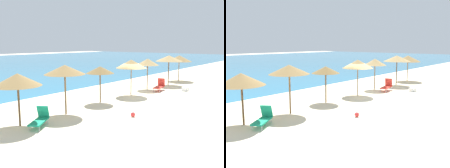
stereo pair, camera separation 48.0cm
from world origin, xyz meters
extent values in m
plane|color=beige|center=(0.00, 0.00, 0.00)|extent=(160.00, 160.00, 0.00)
cylinder|color=brown|center=(-9.95, 0.56, 1.08)|extent=(0.10, 0.10, 2.16)
cone|color=olive|center=(-9.95, 0.56, 2.32)|extent=(2.32, 2.32, 0.62)
cylinder|color=brown|center=(-7.07, 0.41, 1.23)|extent=(0.10, 0.10, 2.46)
cone|color=olive|center=(-7.07, 0.41, 2.58)|extent=(2.34, 2.34, 0.54)
cylinder|color=brown|center=(-3.60, 0.78, 1.08)|extent=(0.09, 0.09, 2.17)
cone|color=olive|center=(-3.60, 0.78, 2.26)|extent=(1.94, 1.94, 0.48)
cylinder|color=brown|center=(-0.26, 0.47, 1.15)|extent=(0.07, 0.07, 2.29)
cone|color=#9E7F4C|center=(-0.26, 0.47, 2.47)|extent=(2.39, 2.39, 0.65)
cylinder|color=brown|center=(2.91, 0.87, 1.14)|extent=(0.08, 0.08, 2.28)
cone|color=tan|center=(2.91, 0.87, 2.42)|extent=(1.98, 1.98, 0.58)
cylinder|color=brown|center=(6.20, 0.43, 1.23)|extent=(0.09, 0.09, 2.46)
cone|color=tan|center=(6.20, 0.43, 2.60)|extent=(2.58, 2.58, 0.57)
cylinder|color=brown|center=(9.52, 0.82, 1.11)|extent=(0.08, 0.08, 2.23)
cone|color=olive|center=(9.52, 0.82, 2.41)|extent=(2.69, 2.69, 0.67)
cube|color=#199972|center=(-9.52, -0.38, 0.28)|extent=(1.46, 1.23, 0.07)
cube|color=#199972|center=(-8.98, -0.03, 0.62)|extent=(0.54, 0.63, 0.66)
cylinder|color=silver|center=(-10.14, -0.49, 0.12)|extent=(0.04, 0.04, 0.25)
cylinder|color=silver|center=(-9.88, -0.90, 0.12)|extent=(0.04, 0.04, 0.25)
cylinder|color=silver|center=(-9.17, 0.14, 0.12)|extent=(0.04, 0.04, 0.25)
cylinder|color=silver|center=(-8.90, -0.27, 0.12)|extent=(0.04, 0.04, 0.25)
cube|color=red|center=(2.69, -0.40, 0.32)|extent=(1.64, 0.91, 0.07)
cube|color=red|center=(3.41, -0.26, 0.67)|extent=(0.31, 0.64, 0.69)
cylinder|color=silver|center=(1.99, -0.28, 0.14)|extent=(0.04, 0.04, 0.29)
cylinder|color=silver|center=(2.10, -0.79, 0.14)|extent=(0.04, 0.04, 0.29)
cylinder|color=silver|center=(3.28, -0.02, 0.14)|extent=(0.04, 0.04, 0.29)
cylinder|color=silver|center=(3.38, -0.53, 0.14)|extent=(0.04, 0.04, 0.29)
sphere|color=red|center=(-5.17, -2.98, 0.13)|extent=(0.26, 0.26, 0.26)
cube|color=white|center=(4.12, -2.19, 0.16)|extent=(0.63, 0.48, 0.31)
camera|label=1|loc=(-16.65, -10.55, 4.06)|focal=40.78mm
camera|label=2|loc=(-16.34, -10.93, 4.06)|focal=40.78mm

